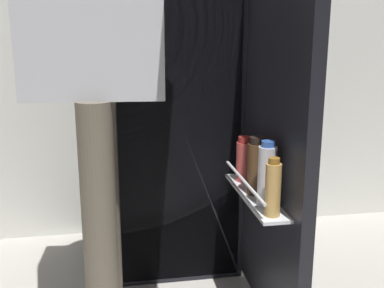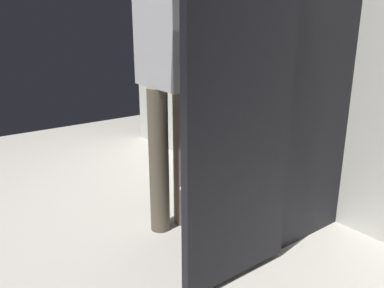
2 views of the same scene
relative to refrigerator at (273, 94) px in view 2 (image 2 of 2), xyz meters
The scene contains 4 objects.
ground_plane 0.98m from the refrigerator, 92.88° to the right, with size 6.36×6.36×0.00m, color #B7B2A8.
kitchen_wall 0.55m from the refrigerator, 93.60° to the left, with size 4.40×0.10×2.42m, color silver.
refrigerator is the anchor object (origin of this frame).
person 0.66m from the refrigerator, 120.19° to the right, with size 0.58×0.83×1.78m.
Camera 2 is at (1.55, -1.27, 1.23)m, focal length 36.12 mm.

